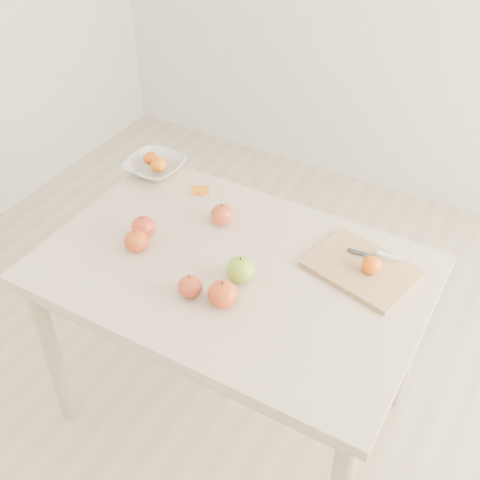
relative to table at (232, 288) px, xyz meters
The scene contains 16 objects.
ground 0.65m from the table, ahead, with size 3.50×3.50×0.00m, color #C6B293.
table is the anchor object (origin of this frame).
cutting_board 0.42m from the table, 26.75° to the left, with size 0.32×0.23×0.02m, color tan.
board_tangerine 0.45m from the table, 23.74° to the left, with size 0.06×0.06×0.05m, color #D36607.
fruit_bowl 0.62m from the table, 149.06° to the left, with size 0.21×0.21×0.05m, color silver.
bowl_tangerine_near 0.65m from the table, 149.44° to the left, with size 0.06×0.06×0.05m, color #CC5507.
bowl_tangerine_far 0.60m from the table, 148.80° to the left, with size 0.06×0.06×0.05m, color #D76507.
orange_peel_a 0.43m from the table, 136.27° to the left, with size 0.06×0.04×0.00m, color #CC690E.
orange_peel_b 0.43m from the table, 136.47° to the left, with size 0.04×0.04×0.00m, color orange.
paring_knife 0.50m from the table, 31.77° to the left, with size 0.17×0.05×0.01m.
apple_green 0.15m from the table, 36.23° to the right, with size 0.09×0.09×0.08m, color #6B9B1E.
apple_red_a 0.26m from the table, 129.09° to the left, with size 0.08×0.08×0.07m, color maroon.
apple_red_d 0.35m from the table, 164.87° to the right, with size 0.08×0.08×0.07m, color maroon.
apple_red_e 0.22m from the table, 68.86° to the right, with size 0.09×0.09×0.08m, color maroon.
apple_red_b 0.36m from the table, behind, with size 0.08×0.08×0.07m, color maroon.
apple_red_c 0.22m from the table, 104.42° to the right, with size 0.07×0.07×0.07m, color maroon.
Camera 1 is at (0.72, -1.20, 2.02)m, focal length 45.00 mm.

